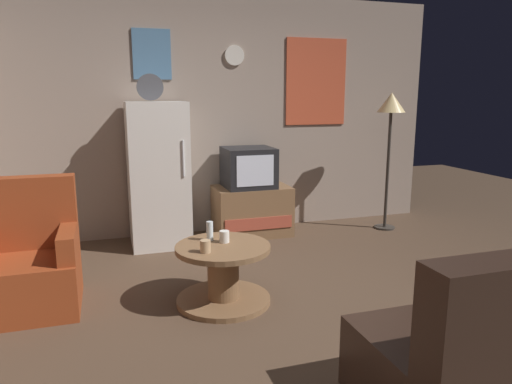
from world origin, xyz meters
TOP-DOWN VIEW (x-y plane):
  - ground_plane at (0.00, 0.00)m, footprint 12.00×12.00m
  - wall_with_art at (0.01, 2.45)m, footprint 5.20×0.12m
  - fridge at (-0.76, 2.06)m, footprint 0.60×0.62m
  - tv_stand at (0.27, 2.09)m, footprint 0.84×0.53m
  - crt_tv at (0.23, 2.09)m, footprint 0.54×0.51m
  - standing_lamp at (1.86, 1.86)m, footprint 0.32×0.32m
  - coffee_table at (-0.47, 0.43)m, footprint 0.72×0.72m
  - wine_glass at (-0.54, 0.58)m, footprint 0.05×0.05m
  - mug_ceramic_white at (-0.44, 0.50)m, footprint 0.08×0.08m
  - mug_ceramic_tan at (-0.63, 0.31)m, footprint 0.08×0.08m
  - armchair at (-1.86, 0.81)m, footprint 0.68×0.68m

SIDE VIEW (x-z plane):
  - ground_plane at x=0.00m, z-range 0.00..0.00m
  - coffee_table at x=-0.47m, z-range 0.00..0.46m
  - tv_stand at x=0.27m, z-range 0.00..0.56m
  - armchair at x=-1.86m, z-range -0.14..0.82m
  - mug_ceramic_white at x=-0.44m, z-range 0.46..0.55m
  - mug_ceramic_tan at x=-0.63m, z-range 0.46..0.55m
  - wine_glass at x=-0.54m, z-range 0.46..0.61m
  - fridge at x=-0.76m, z-range -0.13..1.64m
  - crt_tv at x=0.23m, z-range 0.56..1.00m
  - wall_with_art at x=0.01m, z-range 0.01..2.67m
  - standing_lamp at x=1.86m, z-range 0.56..2.15m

